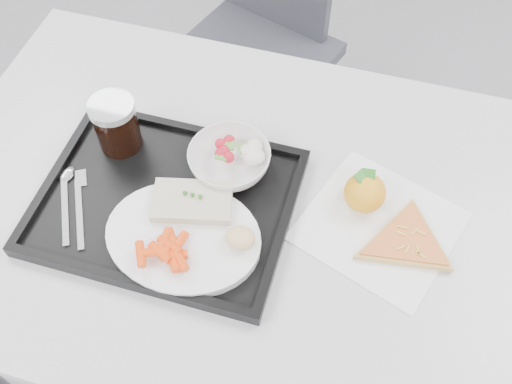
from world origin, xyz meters
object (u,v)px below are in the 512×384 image
Objects in this scene: tray at (167,202)px; pizza_slice at (406,241)px; table at (247,222)px; tangerine at (365,192)px; salad_bowl at (230,160)px; dinner_plate at (183,237)px; chair at (257,20)px; cola_glass at (116,124)px.

tray is 1.62× the size of pizza_slice.
table is 12.59× the size of tangerine.
table is 0.13m from salad_bowl.
salad_bowl is at bearing 80.09° from dinner_plate.
tray is 4.72× the size of tangerine.
chair is 3.36× the size of pizza_slice.
chair is (-0.20, 0.75, -0.15)m from table.
tray is (0.06, -0.80, 0.22)m from chair.
table is at bearing 55.19° from dinner_plate.
chair is 0.75m from cola_glass.
table is 0.30m from pizza_slice.
tray is 0.14m from salad_bowl.
salad_bowl reaches higher than pizza_slice.
salad_bowl is 0.55× the size of pizza_slice.
salad_bowl reaches higher than dinner_plate.
table is 7.89× the size of salad_bowl.
dinner_plate reaches higher than pizza_slice.
chair is 8.61× the size of cola_glass.
table is 4.33× the size of pizza_slice.
chair is 6.11× the size of salad_bowl.
cola_glass reaches higher than pizza_slice.
chair reaches higher than cola_glass.
tray is at bearing -163.16° from tangerine.
dinner_plate reaches higher than table.
table is at bearing -49.54° from salad_bowl.
dinner_plate is at bearing -48.66° from tray.
table is at bearing -11.81° from cola_glass.
tangerine is 0.34× the size of pizza_slice.
tangerine is at bearing 15.91° from table.
chair reaches higher than dinner_plate.
salad_bowl is 1.60× the size of tangerine.
cola_glass is at bearing -179.75° from tangerine.
pizza_slice reaches higher than table.
tray is at bearing -130.97° from salad_bowl.
cola_glass is at bearing 138.49° from dinner_plate.
chair is 2.07× the size of tray.
tangerine is at bearing 143.96° from pizza_slice.
tangerine is at bearing 16.84° from tray.
chair is 9.75× the size of tangerine.
cola_glass is at bearing 142.34° from tray.
tangerine is 0.11m from pizza_slice.
tangerine is (0.28, 0.17, 0.01)m from dinner_plate.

